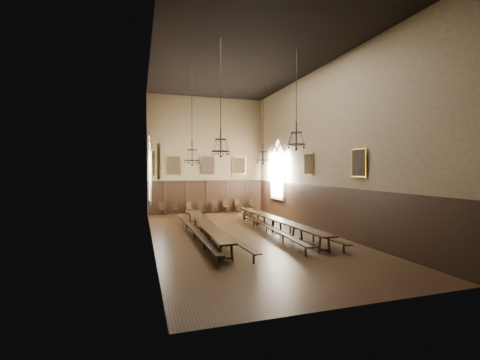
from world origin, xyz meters
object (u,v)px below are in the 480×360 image
chair_1 (176,211)px  chandelier_front_right (296,138)px  chair_7 (252,208)px  chandelier_front_left (221,143)px  bench_right_inner (266,227)px  chair_3 (200,210)px  chair_4 (215,209)px  chair_6 (238,208)px  bench_left_inner (216,231)px  bench_right_outer (290,228)px  table_left (206,230)px  bench_left_outer (194,232)px  chair_0 (162,211)px  chandelier_back_right (263,154)px  table_right (277,226)px  chandelier_back_left (192,155)px  chair_5 (226,209)px  chair_2 (190,210)px

chair_1 → chandelier_front_right: (4.44, -10.75, 4.61)m
chair_7 → chandelier_front_left: bearing=-128.8°
bench_right_inner → chair_3: (-2.01, 8.44, 0.01)m
chair_1 → chair_3: bearing=-8.3°
chair_1 → chair_4: 2.98m
chandelier_front_right → chair_6: bearing=87.4°
bench_left_inner → chandelier_front_left: bearing=-97.3°
bench_right_outer → chair_3: bearing=110.3°
table_left → bench_right_outer: table_left is taller
chair_1 → chair_6: size_ratio=0.85×
chair_3 → chair_4: 1.10m
bench_left_outer → bench_right_inner: bearing=1.0°
bench_right_outer → chandelier_front_left: (-4.33, -2.00, 4.27)m
chair_0 → chair_3: bearing=-4.4°
chair_4 → chair_3: bearing=174.6°
chandelier_back_right → table_right: bearing=-92.2°
chair_1 → chandelier_back_left: 7.41m
chair_5 → bench_left_inner: bearing=-114.8°
chair_1 → chandelier_back_right: bearing=-62.1°
bench_left_inner → chandelier_front_left: chandelier_front_left is taller
bench_left_outer → bench_left_inner: size_ratio=1.01×
chandelier_back_left → bench_left_inner: bearing=-72.2°
chair_0 → bench_right_inner: bearing=-64.2°
chandelier_back_right → table_left: bearing=-150.1°
table_right → chandelier_front_right: (-0.04, -2.24, 4.49)m
table_left → bench_left_inner: size_ratio=0.93×
bench_left_outer → chandelier_front_left: 4.88m
chair_6 → bench_left_outer: bearing=-137.6°
chair_1 → chandelier_front_right: bearing=-75.8°
table_left → chair_6: (4.34, 8.53, -0.07)m
chair_0 → chair_5: chair_5 is taller
chair_3 → chandelier_back_right: chandelier_back_right is taller
table_right → bench_left_inner: bearing=-176.9°
chair_6 → chair_4: bearing=165.0°
bench_left_inner → chandelier_front_right: (3.36, -2.05, 4.57)m
bench_right_inner → chandelier_front_left: 5.76m
bench_left_outer → bench_left_inner: bearing=-10.1°
table_left → chair_4: chair_4 is taller
chair_2 → chair_7: 5.01m
bench_right_inner → chandelier_front_right: size_ratio=2.24×
chair_3 → chair_6: size_ratio=0.99×
bench_right_inner → chandelier_back_right: bearing=73.3°
bench_left_outer → table_left: bearing=-1.3°
bench_right_outer → chandelier_back_left: bearing=152.3°
chair_2 → chair_7: size_ratio=0.96×
bench_left_outer → bench_right_inner: 3.89m
bench_left_inner → chair_5: chair_5 is taller
chair_3 → chandelier_front_right: chandelier_front_right is taller
chair_3 → chair_5: bearing=8.5°
table_right → bench_right_outer: table_right is taller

